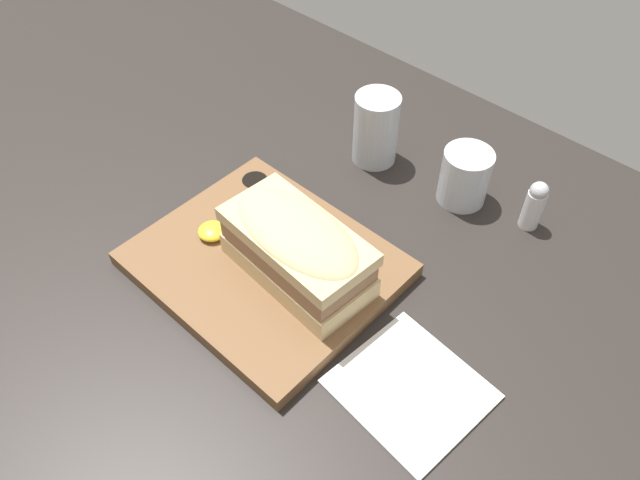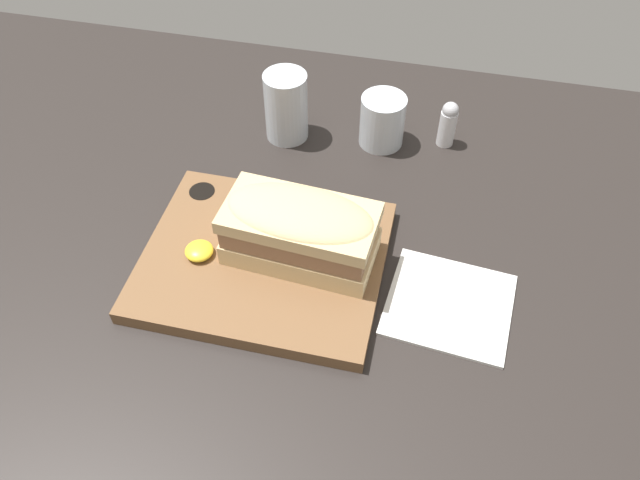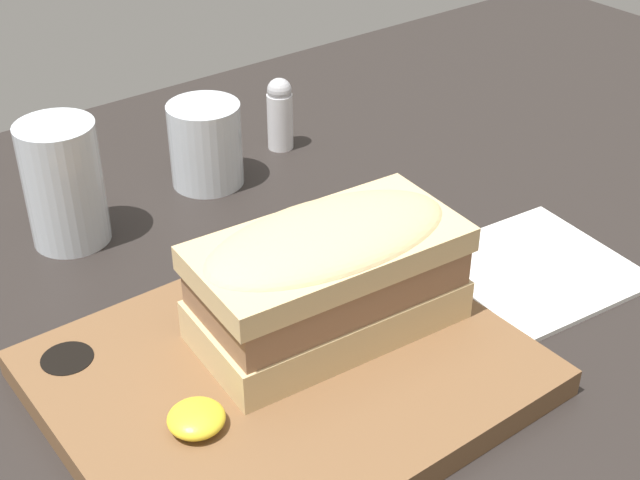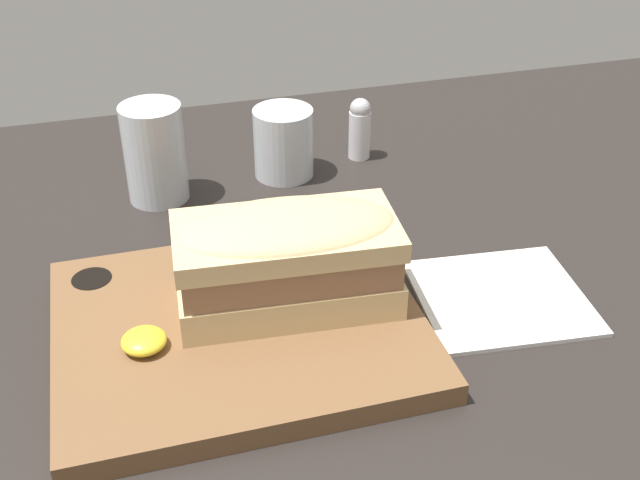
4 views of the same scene
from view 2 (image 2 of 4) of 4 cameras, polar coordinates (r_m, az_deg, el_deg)
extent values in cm
cube|color=#282321|center=(83.34, -6.36, -0.16)|extent=(171.65, 90.34, 2.00)
cube|color=brown|center=(78.53, -5.14, -1.82)|extent=(29.70, 24.99, 2.00)
cylinder|color=black|center=(86.96, -10.70, 4.19)|extent=(3.50, 3.50, 1.00)
cube|color=#DBBC84|center=(76.49, -1.77, -0.54)|extent=(18.77, 10.49, 2.95)
cube|color=#936B4C|center=(74.39, -1.82, 0.87)|extent=(18.02, 10.07, 2.65)
cube|color=#DBBC84|center=(72.77, -1.87, 2.04)|extent=(18.77, 10.49, 1.77)
ellipsoid|color=#DBBC84|center=(72.23, -1.88, 2.45)|extent=(18.40, 10.28, 2.66)
ellipsoid|color=yellow|center=(78.38, -10.99, -0.97)|extent=(3.55, 3.55, 1.42)
cylinder|color=silver|center=(94.28, -3.11, 12.10)|extent=(6.43, 6.43, 10.57)
cylinder|color=silver|center=(95.91, -3.04, 10.80)|extent=(5.65, 5.65, 4.76)
cylinder|color=silver|center=(94.13, 5.72, 10.79)|extent=(6.67, 6.67, 7.80)
cylinder|color=#5B141E|center=(94.69, 5.68, 10.36)|extent=(6.00, 6.00, 5.57)
cube|color=white|center=(76.63, 11.72, -5.79)|extent=(15.77, 14.80, 0.40)
cylinder|color=white|center=(95.91, 11.54, 9.99)|extent=(2.55, 2.55, 5.68)
sphere|color=#B7B7BC|center=(93.94, 11.84, 11.54)|extent=(2.42, 2.42, 2.42)
camera|label=1|loc=(0.26, 71.65, 15.44)|focal=35.00mm
camera|label=3|loc=(0.49, -54.88, 0.69)|focal=50.00mm
camera|label=4|loc=(0.32, -60.66, -21.12)|focal=45.00mm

